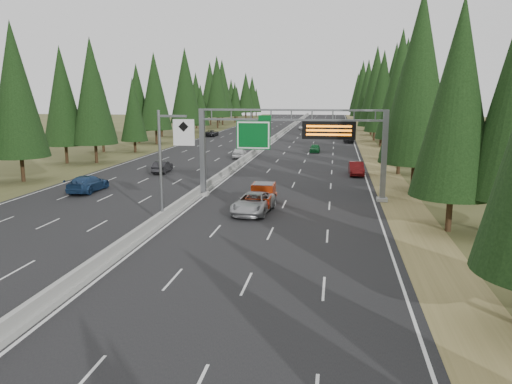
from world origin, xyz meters
TOP-DOWN VIEW (x-y plane):
  - road at (0.00, 80.00)m, footprint 32.00×260.00m
  - shoulder_right at (17.80, 80.00)m, footprint 3.60×260.00m
  - shoulder_left at (-17.80, 80.00)m, footprint 3.60×260.00m
  - median_barrier at (0.00, 80.00)m, footprint 0.70×260.00m
  - sign_gantry at (8.92, 34.88)m, footprint 16.75×0.98m
  - hov_sign_pole at (0.58, 24.97)m, footprint 2.80×0.50m
  - tree_row_right at (21.70, 83.47)m, footprint 11.80×243.63m
  - tree_row_left at (-21.93, 72.90)m, footprint 12.12×240.93m
  - silver_minivan at (5.93, 29.02)m, footprint 3.09×5.80m
  - red_pickup at (6.25, 31.99)m, footprint 1.91×5.33m
  - car_ahead_green at (8.91, 70.36)m, footprint 1.58×3.86m
  - car_ahead_dkred at (14.50, 48.81)m, footprint 1.73×4.57m
  - car_ahead_dkgrey at (14.50, 87.21)m, footprint 1.97×4.60m
  - car_ahead_white at (4.05, 119.46)m, footprint 2.50×4.74m
  - car_ahead_far at (4.55, 147.87)m, footprint 1.75×4.35m
  - car_onc_near at (-7.82, 47.04)m, footprint 1.68×4.23m
  - car_onc_blue at (-10.84, 34.94)m, footprint 2.24×5.41m
  - car_onc_white at (-1.50, 61.80)m, footprint 2.06×4.55m
  - car_onc_far at (-14.35, 96.65)m, footprint 2.31×4.97m

SIDE VIEW (x-z plane):
  - shoulder_right at x=17.80m, z-range 0.00..0.06m
  - shoulder_left at x=-17.80m, z-range 0.00..0.06m
  - road at x=0.00m, z-range 0.00..0.08m
  - median_barrier at x=0.00m, z-range -0.01..0.84m
  - car_ahead_white at x=4.05m, z-range 0.08..1.35m
  - car_ahead_green at x=8.91m, z-range 0.08..1.39m
  - car_ahead_dkgrey at x=14.50m, z-range 0.08..1.40m
  - car_onc_near at x=-7.82m, z-range 0.08..1.45m
  - car_onc_far at x=-14.35m, z-range 0.08..1.46m
  - car_ahead_far at x=4.55m, z-range 0.08..1.56m
  - car_ahead_dkred at x=14.50m, z-range 0.08..1.57m
  - car_onc_white at x=-1.50m, z-range 0.08..1.60m
  - silver_minivan at x=5.93m, z-range 0.08..1.63m
  - car_onc_blue at x=-10.84m, z-range 0.08..1.64m
  - red_pickup at x=6.25m, z-range 0.17..1.91m
  - hov_sign_pole at x=0.58m, z-range 0.72..8.72m
  - sign_gantry at x=8.92m, z-range 1.37..9.17m
  - tree_row_left at x=-21.93m, z-range -0.13..18.68m
  - tree_row_right at x=21.70m, z-range 0.03..18.96m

